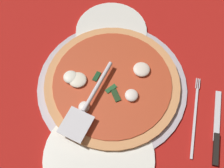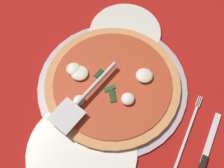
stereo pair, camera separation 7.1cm
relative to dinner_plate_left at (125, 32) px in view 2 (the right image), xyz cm
name	(u,v)px [view 2 (the right image)]	position (x,y,z in cm)	size (l,w,h in cm)	color
ground_plane	(93,81)	(17.23, -3.40, -1.00)	(114.11, 114.11, 0.80)	#A71814
checker_pattern	(93,80)	(17.23, -3.40, -0.55)	(114.11, 114.11, 0.10)	white
pizza_pan	(112,86)	(17.61, 1.98, -0.07)	(38.75, 38.75, 0.85)	#B4ADB8
dinner_plate_left	(125,32)	(0.00, 0.00, 0.00)	(20.34, 20.34, 1.00)	white
dinner_plate_right	(82,152)	(36.01, 0.81, 0.00)	(25.79, 25.79, 1.00)	white
pizza	(112,84)	(17.63, 1.85, 1.12)	(34.86, 34.86, 2.82)	tan
pizza_server	(82,98)	(24.48, -3.19, 3.50)	(21.59, 10.99, 1.00)	silver
place_setting_far	(196,145)	(25.72, 25.74, -0.15)	(22.86, 14.04, 1.40)	white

